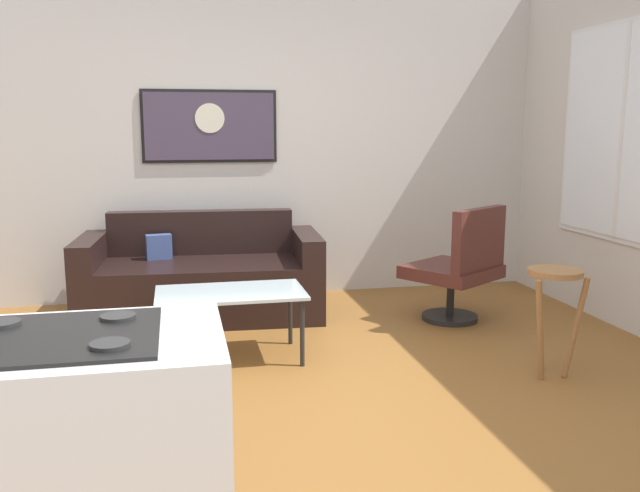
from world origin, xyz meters
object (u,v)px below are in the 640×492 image
couch (201,280)px  armchair (460,266)px  wall_painting (210,126)px  bar_stool (554,294)px  coffee_table (231,297)px

couch → armchair: bearing=-17.2°
couch → armchair: armchair is taller
couch → armchair: 2.06m
wall_painting → couch: bearing=-103.0°
bar_stool → wall_painting: bearing=128.6°
couch → bar_stool: 2.73m
armchair → wall_painting: (-1.83, 1.18, 1.07)m
bar_stool → armchair: bearing=93.4°
wall_painting → armchair: bearing=-32.8°
couch → wall_painting: bearing=77.0°
couch → coffee_table: size_ratio=2.02×
coffee_table → armchair: bearing=15.2°
couch → wall_painting: (0.13, 0.57, 1.22)m
armchair → bar_stool: 1.21m
bar_stool → coffee_table: bearing=159.3°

